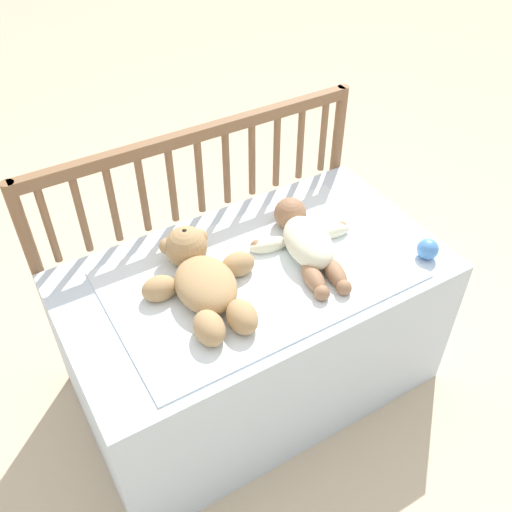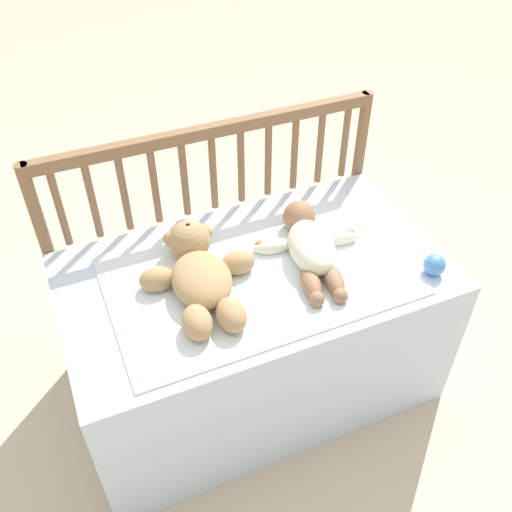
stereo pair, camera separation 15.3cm
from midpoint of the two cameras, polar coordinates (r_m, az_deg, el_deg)
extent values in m
plane|color=#C6B293|center=(1.95, 2.22, -12.40)|extent=(12.00, 12.00, 0.00)
cube|color=silver|center=(1.75, 2.43, -7.59)|extent=(1.07, 0.60, 0.50)
cylinder|color=brown|center=(1.79, -17.08, -2.02)|extent=(0.04, 0.04, 0.79)
cylinder|color=brown|center=(2.07, 11.82, 5.74)|extent=(0.04, 0.04, 0.79)
cube|color=brown|center=(1.65, -1.86, 12.32)|extent=(1.03, 0.03, 0.04)
cylinder|color=brown|center=(1.65, -16.56, 4.44)|extent=(0.02, 0.02, 0.25)
cylinder|color=brown|center=(1.65, -13.52, 5.24)|extent=(0.02, 0.02, 0.25)
cylinder|color=brown|center=(1.66, -10.51, 6.03)|extent=(0.02, 0.02, 0.25)
cylinder|color=brown|center=(1.68, -7.53, 6.79)|extent=(0.02, 0.02, 0.25)
cylinder|color=brown|center=(1.70, -4.61, 7.51)|extent=(0.02, 0.02, 0.25)
cylinder|color=brown|center=(1.72, -1.76, 8.20)|extent=(0.02, 0.02, 0.25)
cylinder|color=brown|center=(1.75, 1.02, 8.84)|extent=(0.02, 0.02, 0.25)
cylinder|color=brown|center=(1.79, 3.70, 9.45)|extent=(0.02, 0.02, 0.25)
cylinder|color=brown|center=(1.82, 6.30, 10.01)|extent=(0.02, 0.02, 0.25)
cylinder|color=brown|center=(1.86, 8.79, 10.53)|extent=(0.02, 0.02, 0.25)
cylinder|color=brown|center=(1.91, 11.18, 11.01)|extent=(0.02, 0.02, 0.25)
cube|color=white|center=(1.56, 3.17, -1.96)|extent=(0.81, 0.50, 0.01)
ellipsoid|color=tan|center=(1.48, -2.52, -2.50)|extent=(0.18, 0.22, 0.09)
sphere|color=tan|center=(1.58, -3.93, 1.41)|extent=(0.12, 0.12, 0.12)
sphere|color=tan|center=(1.56, -3.99, 2.31)|extent=(0.05, 0.05, 0.05)
sphere|color=black|center=(1.55, -4.02, 2.89)|extent=(0.02, 0.02, 0.02)
sphere|color=tan|center=(1.59, -5.75, 1.63)|extent=(0.05, 0.05, 0.05)
sphere|color=tan|center=(1.60, -2.50, 2.27)|extent=(0.05, 0.05, 0.05)
ellipsoid|color=tan|center=(1.51, -7.05, -2.46)|extent=(0.10, 0.08, 0.07)
ellipsoid|color=tan|center=(1.54, 1.02, -0.79)|extent=(0.10, 0.08, 0.07)
ellipsoid|color=tan|center=(1.39, -2.77, -6.83)|extent=(0.09, 0.11, 0.08)
ellipsoid|color=tan|center=(1.41, 0.64, -6.07)|extent=(0.09, 0.11, 0.08)
ellipsoid|color=#EAEACC|center=(1.59, 8.33, 0.78)|extent=(0.17, 0.23, 0.10)
sphere|color=#936B4C|center=(1.69, 6.94, 3.82)|extent=(0.10, 0.10, 0.10)
ellipsoid|color=#EAEACC|center=(1.62, 4.42, 0.85)|extent=(0.12, 0.07, 0.05)
ellipsoid|color=#EAEACC|center=(1.67, 10.89, 1.67)|extent=(0.12, 0.07, 0.05)
sphere|color=#936B4C|center=(1.61, 3.18, 0.83)|extent=(0.04, 0.04, 0.04)
sphere|color=#936B4C|center=(1.69, 11.92, 1.93)|extent=(0.04, 0.04, 0.04)
ellipsoid|color=#936B4C|center=(1.52, 8.39, -2.84)|extent=(0.07, 0.12, 0.05)
ellipsoid|color=#936B4C|center=(1.53, 10.62, -2.50)|extent=(0.07, 0.12, 0.05)
sphere|color=#936B4C|center=(1.48, 9.03, -4.43)|extent=(0.04, 0.04, 0.04)
sphere|color=#936B4C|center=(1.50, 11.31, -4.07)|extent=(0.04, 0.04, 0.04)
sphere|color=#4C8CDB|center=(1.64, 20.00, -0.96)|extent=(0.06, 0.06, 0.06)
camera|label=1|loc=(0.08, -87.13, 2.57)|focal=40.00mm
camera|label=2|loc=(0.08, 92.87, -2.57)|focal=40.00mm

